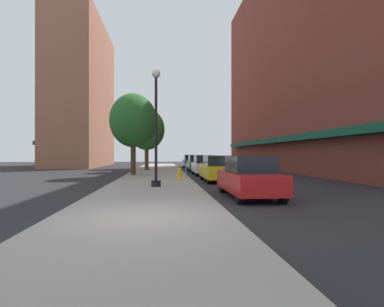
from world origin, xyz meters
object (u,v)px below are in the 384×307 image
at_px(lamppost, 156,125).
at_px(car_white, 204,165).
at_px(car_green, 197,163).
at_px(car_red, 249,177).
at_px(tree_near, 147,130).
at_px(car_yellow, 217,169).
at_px(tree_far, 147,130).
at_px(fire_hydrant, 180,174).
at_px(parking_meter_near, 186,166).
at_px(tree_mid, 133,121).
at_px(car_blue, 191,162).

xyz_separation_m(lamppost, car_white, (3.80, 9.89, -2.39)).
bearing_deg(car_white, car_green, 91.02).
xyz_separation_m(car_red, car_white, (0.00, 13.27, 0.00)).
height_order(tree_near, car_yellow, tree_near).
bearing_deg(lamppost, tree_far, 94.75).
height_order(fire_hydrant, parking_meter_near, parking_meter_near).
bearing_deg(tree_near, parking_meter_near, -78.68).
bearing_deg(lamppost, fire_hydrant, 67.85).
xyz_separation_m(fire_hydrant, car_yellow, (2.42, 0.35, 0.29)).
bearing_deg(car_green, parking_meter_near, -99.10).
xyz_separation_m(fire_hydrant, tree_far, (-2.70, 12.53, 3.74)).
xyz_separation_m(fire_hydrant, car_red, (2.42, -6.77, 0.29)).
bearing_deg(tree_far, tree_mid, -95.29).
bearing_deg(car_red, car_green, 91.76).
bearing_deg(car_white, car_yellow, -88.98).
height_order(parking_meter_near, car_red, car_red).
bearing_deg(tree_near, tree_far, -87.18).
relative_size(car_red, car_yellow, 1.00).
distance_m(lamppost, car_green, 16.24).
xyz_separation_m(tree_far, car_red, (5.12, -19.29, -3.45)).
bearing_deg(parking_meter_near, car_red, -76.17).
height_order(lamppost, car_blue, lamppost).
bearing_deg(car_blue, car_yellow, -88.68).
bearing_deg(fire_hydrant, lamppost, -112.15).
height_order(tree_mid, car_yellow, tree_mid).
relative_size(tree_mid, tree_far, 1.02).
xyz_separation_m(car_yellow, car_white, (0.00, 6.15, 0.00)).
relative_size(fire_hydrant, tree_mid, 0.12).
distance_m(lamppost, tree_near, 21.97).
relative_size(lamppost, tree_far, 0.94).
bearing_deg(car_white, tree_near, 115.38).
relative_size(tree_near, car_green, 1.63).
bearing_deg(car_green, lamppost, -102.79).
bearing_deg(car_blue, tree_near, -172.73).
distance_m(tree_near, car_red, 26.10).
height_order(tree_far, car_blue, tree_far).
bearing_deg(fire_hydrant, car_green, 78.79).
bearing_deg(parking_meter_near, tree_near, 101.32).
xyz_separation_m(tree_far, car_green, (5.12, -0.31, -3.45)).
bearing_deg(tree_far, tree_near, 92.82).
relative_size(fire_hydrant, car_red, 0.18).
height_order(tree_near, tree_mid, tree_near).
height_order(fire_hydrant, car_white, car_white).
height_order(parking_meter_near, tree_far, tree_far).
relative_size(parking_meter_near, car_blue, 0.30).
relative_size(fire_hydrant, car_green, 0.18).
bearing_deg(lamppost, car_red, -41.63).
distance_m(lamppost, car_blue, 22.86).
distance_m(tree_far, car_yellow, 13.65).
bearing_deg(car_yellow, car_red, -87.78).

